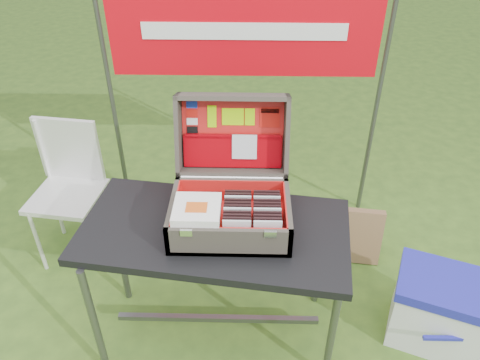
{
  "coord_description": "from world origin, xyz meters",
  "views": [
    {
      "loc": [
        0.04,
        -1.64,
        2.16
      ],
      "look_at": [
        -0.0,
        0.1,
        0.93
      ],
      "focal_mm": 35.0,
      "sensor_mm": 36.0,
      "label": 1
    }
  ],
  "objects_px": {
    "cooler": "(438,309)",
    "cardboard_box": "(353,236)",
    "suitcase": "(230,176)",
    "chair": "(67,198)",
    "table": "(217,285)"
  },
  "relations": [
    {
      "from": "suitcase",
      "to": "cardboard_box",
      "type": "height_order",
      "value": "suitcase"
    },
    {
      "from": "chair",
      "to": "cardboard_box",
      "type": "bearing_deg",
      "value": 7.03
    },
    {
      "from": "table",
      "to": "chair",
      "type": "relative_size",
      "value": 1.4
    },
    {
      "from": "suitcase",
      "to": "cardboard_box",
      "type": "bearing_deg",
      "value": 36.19
    },
    {
      "from": "cooler",
      "to": "cardboard_box",
      "type": "distance_m",
      "value": 0.68
    },
    {
      "from": "table",
      "to": "cardboard_box",
      "type": "height_order",
      "value": "table"
    },
    {
      "from": "table",
      "to": "cooler",
      "type": "distance_m",
      "value": 1.16
    },
    {
      "from": "suitcase",
      "to": "cardboard_box",
      "type": "distance_m",
      "value": 1.22
    },
    {
      "from": "cardboard_box",
      "to": "chair",
      "type": "bearing_deg",
      "value": -173.66
    },
    {
      "from": "chair",
      "to": "cardboard_box",
      "type": "distance_m",
      "value": 1.78
    },
    {
      "from": "table",
      "to": "suitcase",
      "type": "bearing_deg",
      "value": 47.77
    },
    {
      "from": "suitcase",
      "to": "chair",
      "type": "bearing_deg",
      "value": 151.27
    },
    {
      "from": "cooler",
      "to": "cardboard_box",
      "type": "relative_size",
      "value": 1.26
    },
    {
      "from": "suitcase",
      "to": "cooler",
      "type": "height_order",
      "value": "suitcase"
    },
    {
      "from": "chair",
      "to": "cooler",
      "type": "bearing_deg",
      "value": -8.38
    }
  ]
}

